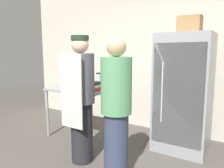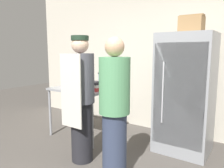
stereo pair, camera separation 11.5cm
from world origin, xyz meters
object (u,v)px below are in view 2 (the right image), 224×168
donut_box (75,85)px  person_customer (114,109)px  binder_stack (93,86)px  cardboard_storage_box (192,24)px  person_baker (81,98)px  refrigerator (185,94)px  blender_pitcher (101,81)px

donut_box → person_customer: size_ratio=0.15×
binder_stack → cardboard_storage_box: cardboard_storage_box is taller
binder_stack → person_baker: bearing=-64.4°
refrigerator → donut_box: size_ratio=6.94×
person_baker → person_customer: person_baker is taller
blender_pitcher → binder_stack: 0.27m
person_customer → donut_box: bearing=150.7°
binder_stack → person_baker: (0.31, -0.65, -0.05)m
donut_box → binder_stack: donut_box is taller
cardboard_storage_box → person_customer: bearing=-110.9°
refrigerator → binder_stack: refrigerator is taller
donut_box → person_customer: bearing=-29.3°
blender_pitcher → person_baker: person_baker is taller
blender_pitcher → person_customer: (0.98, -1.03, -0.14)m
refrigerator → person_baker: size_ratio=1.03×
person_customer → person_baker: bearing=169.6°
blender_pitcher → person_baker: (0.35, -0.92, -0.10)m
person_baker → refrigerator: bearing=46.3°
binder_stack → person_customer: person_customer is taller
refrigerator → blender_pitcher: 1.45m
donut_box → cardboard_storage_box: size_ratio=0.78×
blender_pitcher → person_customer: 1.43m
binder_stack → donut_box: bearing=178.4°
binder_stack → cardboard_storage_box: (1.43, 0.52, 0.97)m
refrigerator → person_customer: bearing=-109.9°
blender_pitcher → binder_stack: size_ratio=0.88×
blender_pitcher → person_customer: person_customer is taller
refrigerator → cardboard_storage_box: cardboard_storage_box is taller
refrigerator → blender_pitcher: (-1.43, -0.22, 0.11)m
donut_box → person_baker: (0.75, -0.66, -0.03)m
refrigerator → donut_box: 1.89m
blender_pitcher → binder_stack: (0.04, -0.27, -0.05)m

